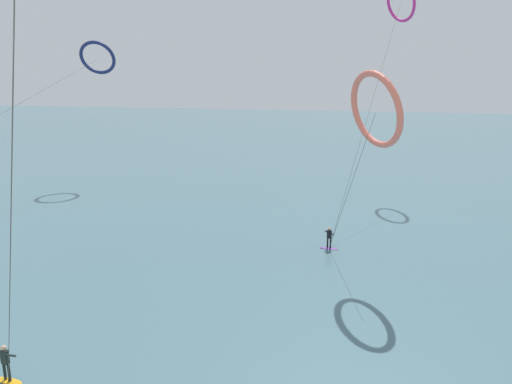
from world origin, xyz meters
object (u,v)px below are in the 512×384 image
Objects in this scene: surfer_violet at (329,239)px; kite_navy at (97,58)px; surfer_amber at (6,366)px; kite_magenta at (401,2)px; kite_coral at (376,110)px.

kite_navy is (-30.93, 17.68, 14.44)m from surfer_violet.
kite_navy is at bearing 126.65° from surfer_amber.
surfer_amber is at bearing -86.80° from surfer_violet.
kite_navy is (-35.07, -6.78, -5.91)m from kite_magenta.
surfer_amber is at bearing 100.79° from kite_coral.
kite_coral is at bearing -20.06° from surfer_violet.
kite_coral is at bearing 57.99° from surfer_amber.
kite_magenta is 36.21m from kite_navy.
kite_coral is at bearing 135.61° from kite_navy.
surfer_violet is 0.13× the size of kite_coral.
kite_navy reaches higher than surfer_amber.
kite_magenta is at bearing 80.02° from surfer_amber.
kite_navy reaches higher than kite_coral.
surfer_violet is at bearing -0.40° from kite_coral.
surfer_violet is 32.09m from kite_magenta.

